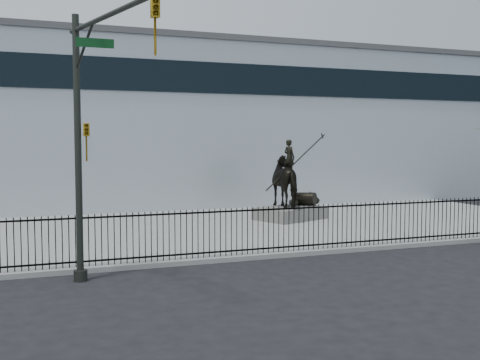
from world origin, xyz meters
name	(u,v)px	position (x,y,z in m)	size (l,w,h in m)	color
ground	(317,263)	(0.00, 0.00, 0.00)	(120.00, 120.00, 0.00)	black
plaza	(239,227)	(0.00, 7.00, 0.07)	(30.00, 12.00, 0.15)	gray
building	(168,129)	(0.00, 20.00, 4.50)	(44.00, 14.00, 9.00)	silver
picket_fence	(299,228)	(0.00, 1.25, 0.90)	(22.10, 0.10, 1.50)	black
statue_plinth	(290,213)	(2.89, 8.02, 0.43)	(2.99, 2.05, 0.56)	#615E59
equestrian_statue	(291,181)	(2.94, 8.04, 1.88)	(3.57, 2.95, 3.25)	black
traffic_signal_left	(90,129)	(-6.75, -0.62, 4.03)	(1.52, 4.84, 7.00)	#242722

